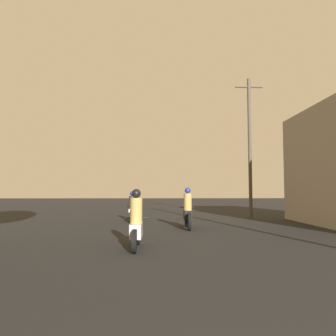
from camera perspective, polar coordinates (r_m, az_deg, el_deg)
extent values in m
cylinder|color=black|center=(9.58, -5.27, -11.41)|extent=(0.10, 0.59, 0.59)
cylinder|color=black|center=(8.31, -5.86, -12.58)|extent=(0.10, 0.59, 0.59)
cube|color=#ADADB2|center=(8.92, -5.54, -10.74)|extent=(0.30, 0.94, 0.38)
cylinder|color=black|center=(9.31, -5.35, -8.65)|extent=(0.60, 0.04, 0.04)
cylinder|color=#B28E47|center=(8.78, -5.56, -7.40)|extent=(0.32, 0.32, 0.67)
sphere|color=black|center=(8.76, -5.54, -4.42)|extent=(0.24, 0.24, 0.24)
cylinder|color=black|center=(14.09, 3.20, -8.79)|extent=(0.10, 0.68, 0.68)
cylinder|color=black|center=(12.76, 3.71, -9.31)|extent=(0.10, 0.68, 0.68)
cube|color=black|center=(13.41, 3.44, -8.19)|extent=(0.30, 0.80, 0.40)
cylinder|color=black|center=(13.83, 3.27, -6.83)|extent=(0.60, 0.04, 0.04)
cylinder|color=#B28E47|center=(13.30, 3.46, -5.91)|extent=(0.32, 0.32, 0.68)
sphere|color=navy|center=(13.29, 3.45, -3.93)|extent=(0.24, 0.24, 0.24)
cylinder|color=black|center=(17.10, -6.05, -8.06)|extent=(0.10, 0.58, 0.58)
cylinder|color=black|center=(15.74, -6.44, -8.42)|extent=(0.10, 0.58, 0.58)
cube|color=silver|center=(16.41, -6.23, -7.65)|extent=(0.30, 0.73, 0.34)
cylinder|color=black|center=(16.83, -6.10, -6.64)|extent=(0.60, 0.04, 0.04)
cylinder|color=#2D2D33|center=(16.31, -6.24, -5.97)|extent=(0.32, 0.32, 0.63)
sphere|color=navy|center=(16.30, -6.23, -4.44)|extent=(0.24, 0.24, 0.24)
cylinder|color=#4C4238|center=(19.40, 14.06, 3.56)|extent=(0.20, 0.20, 8.03)
cylinder|color=#4C4238|center=(20.14, 13.90, 13.52)|extent=(1.60, 0.10, 0.10)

